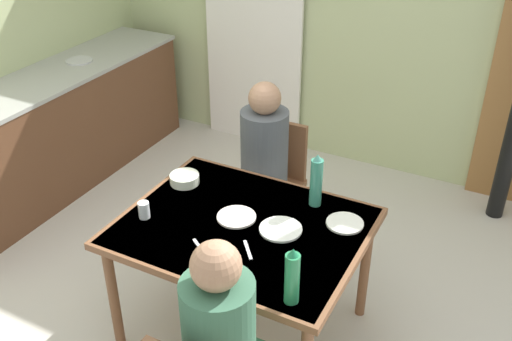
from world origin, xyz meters
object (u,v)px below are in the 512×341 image
Objects in this scene: chair_far_diner at (272,178)px; kitchen_counter at (55,130)px; water_bottle_green_near at (292,277)px; serving_bowl_center at (185,179)px; dining_table at (243,236)px; water_bottle_green_far at (316,181)px; person_far_diner at (263,149)px; person_near_diner at (221,329)px.

kitchen_counter is at bearing 2.32° from chair_far_diner.
water_bottle_green_near is 1.13m from serving_bowl_center.
kitchen_counter reaches higher than serving_bowl_center.
serving_bowl_center reaches higher than dining_table.
serving_bowl_center is at bearing -169.16° from water_bottle_green_far.
person_far_diner is at bearing -1.87° from kitchen_counter.
person_near_diner is 2.69× the size of water_bottle_green_near.
person_near_diner reaches higher than water_bottle_green_near.
person_near_diner is at bearing -49.69° from serving_bowl_center.
kitchen_counter is 14.87× the size of serving_bowl_center.
person_far_diner is 2.69× the size of water_bottle_green_near.
person_near_diner reaches higher than chair_far_diner.
person_near_diner is at bearing 108.73° from chair_far_diner.
person_near_diner is at bearing -88.29° from water_bottle_green_far.
water_bottle_green_far is (-0.20, 0.75, 0.01)m from water_bottle_green_near.
kitchen_counter is 2.84m from person_near_diner.
kitchen_counter is 8.84× the size of water_bottle_green_near.
serving_bowl_center is (-0.25, -0.64, 0.27)m from chair_far_diner.
person_far_diner is at bearing 122.16° from water_bottle_green_near.
dining_table is at bearing -126.10° from water_bottle_green_far.
person_far_diner is at bearing 63.48° from serving_bowl_center.
water_bottle_green_near is at bearing 122.16° from person_far_diner.
kitchen_counter is 1.89m from person_far_diner.
water_bottle_green_far is (0.50, -0.50, 0.39)m from chair_far_diner.
dining_table is 0.64m from water_bottle_green_near.
serving_bowl_center is at bearing 68.53° from chair_far_diner.
person_far_diner is (-0.00, -0.14, 0.28)m from chair_far_diner.
water_bottle_green_near is 0.77m from water_bottle_green_far.
water_bottle_green_far is (-0.03, 1.07, 0.10)m from person_near_diner.
person_near_diner is 2.48× the size of water_bottle_green_far.
chair_far_diner is 1.68m from person_near_diner.
water_bottle_green_far is (0.50, -0.36, 0.10)m from person_far_diner.
person_far_diner reaches higher than water_bottle_green_far.
kitchen_counter is at bearing 148.06° from person_near_diner.
person_far_diner reaches higher than chair_far_diner.
serving_bowl_center is (-0.95, 0.60, -0.11)m from water_bottle_green_near.
water_bottle_green_far reaches higher than kitchen_counter.
chair_far_diner is at bearing 68.53° from serving_bowl_center.
water_bottle_green_near is at bearing -24.58° from kitchen_counter.
water_bottle_green_near is (2.56, -1.17, 0.42)m from kitchen_counter.
water_bottle_green_far reaches higher than serving_bowl_center.
person_far_diner is 2.48× the size of water_bottle_green_far.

